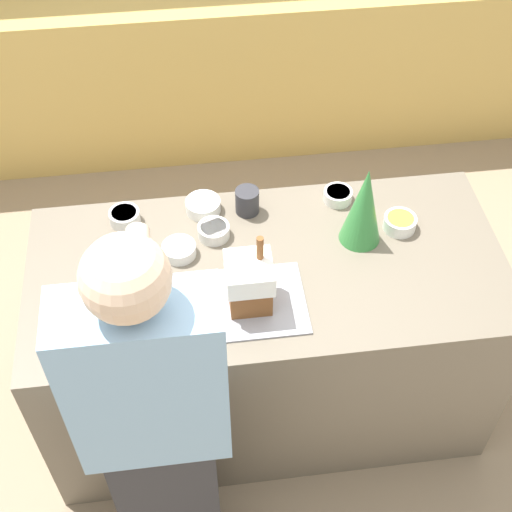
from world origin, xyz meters
TOP-DOWN VIEW (x-y plane):
  - ground_plane at (0.00, 0.00)m, footprint 12.00×12.00m
  - back_cabinet_block at (0.00, 1.94)m, footprint 6.00×0.60m
  - kitchen_island at (0.00, 0.00)m, footprint 1.75×0.82m
  - baking_tray at (-0.09, -0.16)m, footprint 0.39×0.32m
  - gingerbread_house at (-0.09, -0.16)m, footprint 0.16×0.16m
  - decorative_tree at (0.36, 0.10)m, footprint 0.15×0.15m
  - candy_bowl_near_tray_left at (0.52, 0.13)m, footprint 0.12×0.12m
  - candy_bowl_far_right at (-0.32, 0.10)m, footprint 0.12×0.12m
  - candy_bowl_far_left at (-0.18, 0.18)m, footprint 0.12×0.12m
  - candy_bowl_center_rear at (-0.21, 0.32)m, footprint 0.14×0.14m
  - candy_bowl_near_tray_right at (0.32, 0.31)m, footprint 0.11×0.11m
  - candy_bowl_behind_tray at (-0.51, 0.30)m, footprint 0.12×0.12m
  - mug at (-0.04, 0.30)m, footprint 0.09×0.09m
  - person at (-0.43, -0.59)m, footprint 0.44×0.55m

SIDE VIEW (x-z plane):
  - ground_plane at x=0.00m, z-range 0.00..0.00m
  - kitchen_island at x=0.00m, z-range 0.00..0.89m
  - back_cabinet_block at x=0.00m, z-range 0.00..0.96m
  - person at x=-0.43m, z-range 0.03..1.71m
  - baking_tray at x=-0.09m, z-range 0.89..0.89m
  - candy_bowl_far_right at x=-0.32m, z-range 0.89..0.93m
  - candy_bowl_near_tray_right at x=0.32m, z-range 0.89..0.93m
  - candy_bowl_far_left at x=-0.18m, z-range 0.89..0.94m
  - candy_bowl_center_rear at x=-0.21m, z-range 0.89..0.94m
  - candy_bowl_behind_tray at x=-0.51m, z-range 0.89..0.94m
  - candy_bowl_near_tray_left at x=0.52m, z-range 0.89..0.94m
  - mug at x=-0.04m, z-range 0.89..0.99m
  - gingerbread_house at x=-0.09m, z-range 0.86..1.14m
  - decorative_tree at x=0.36m, z-range 0.89..1.22m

